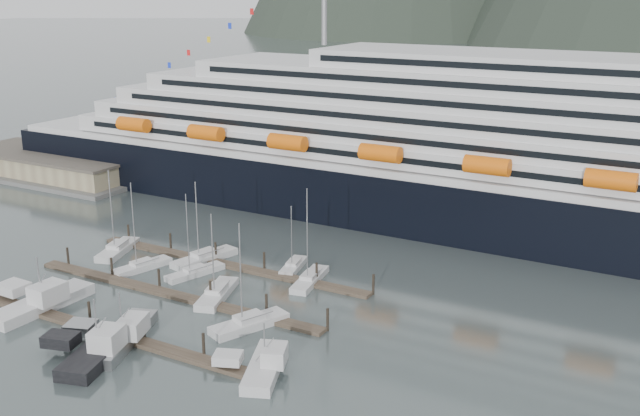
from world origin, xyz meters
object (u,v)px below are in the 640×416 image
(sailboat_e, at_px, (205,259))
(trawler_a, at_px, (41,302))
(sailboat_c, at_px, (217,295))
(trawler_d, at_px, (264,365))
(sailboat_d, at_px, (195,273))
(warehouse, at_px, (53,167))
(sailboat_a, at_px, (118,250))
(sailboat_f, at_px, (293,267))
(cruise_ship, at_px, (531,164))
(sailboat_h, at_px, (249,324))
(sailboat_b, at_px, (142,267))
(trawler_c, at_px, (121,336))
(trawler_b, at_px, (97,350))
(sailboat_g, at_px, (310,280))

(sailboat_e, relative_size, trawler_a, 0.92)
(sailboat_c, relative_size, trawler_d, 1.13)
(sailboat_d, relative_size, sailboat_e, 0.97)
(sailboat_c, relative_size, trawler_a, 0.87)
(warehouse, relative_size, trawler_a, 3.14)
(sailboat_a, xyz_separation_m, sailboat_d, (16.80, -1.52, -0.05))
(sailboat_f, relative_size, trawler_a, 0.71)
(warehouse, height_order, trawler_a, trawler_a)
(sailboat_e, bearing_deg, cruise_ship, -31.89)
(cruise_ship, xyz_separation_m, sailboat_h, (-19.93, -54.90, -11.59))
(sailboat_b, distance_m, trawler_c, 24.25)
(warehouse, xyz_separation_m, trawler_b, (71.52, -57.04, -1.26))
(sailboat_a, bearing_deg, warehouse, 40.38)
(cruise_ship, distance_m, sailboat_g, 45.20)
(sailboat_c, bearing_deg, sailboat_f, -31.49)
(sailboat_e, relative_size, trawler_b, 1.03)
(sailboat_d, bearing_deg, trawler_d, -110.44)
(warehouse, bearing_deg, trawler_b, -38.58)
(warehouse, xyz_separation_m, sailboat_g, (81.19, -25.46, -1.82))
(sailboat_f, relative_size, sailboat_g, 0.71)
(sailboat_b, bearing_deg, sailboat_d, -61.69)
(warehouse, distance_m, sailboat_b, 65.74)
(sailboat_d, distance_m, sailboat_e, 5.85)
(trawler_c, bearing_deg, sailboat_a, 24.96)
(trawler_c, bearing_deg, sailboat_d, -4.06)
(sailboat_d, distance_m, trawler_c, 22.37)
(sailboat_a, height_order, sailboat_f, sailboat_a)
(sailboat_h, distance_m, trawler_d, 11.48)
(trawler_d, bearing_deg, sailboat_b, 40.69)
(sailboat_d, bearing_deg, sailboat_f, -33.48)
(cruise_ship, bearing_deg, sailboat_h, -109.95)
(sailboat_h, bearing_deg, sailboat_g, 25.82)
(trawler_b, xyz_separation_m, trawler_c, (-0.41, 4.23, -0.09))
(sailboat_a, xyz_separation_m, sailboat_g, (32.97, 4.31, -0.02))
(sailboat_b, xyz_separation_m, sailboat_c, (16.24, -2.95, 0.01))
(cruise_ship, relative_size, trawler_a, 14.32)
(sailboat_g, height_order, trawler_d, sailboat_g)
(trawler_b, bearing_deg, sailboat_h, -51.61)
(sailboat_e, xyz_separation_m, trawler_a, (-7.73, -24.77, 0.56))
(sailboat_b, relative_size, trawler_b, 1.08)
(sailboat_h, bearing_deg, sailboat_a, 92.90)
(sailboat_b, xyz_separation_m, sailboat_g, (24.58, 7.91, 0.00))
(trawler_c, height_order, trawler_d, trawler_c)
(sailboat_h, xyz_separation_m, trawler_d, (7.78, -8.43, 0.40))
(trawler_a, relative_size, trawler_b, 1.13)
(sailboat_f, xyz_separation_m, trawler_c, (-5.21, -30.80, 0.51))
(sailboat_a, height_order, trawler_d, sailboat_a)
(sailboat_c, bearing_deg, sailboat_a, 57.22)
(warehouse, height_order, trawler_b, trawler_b)
(warehouse, xyz_separation_m, sailboat_e, (62.63, -25.96, -1.82))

